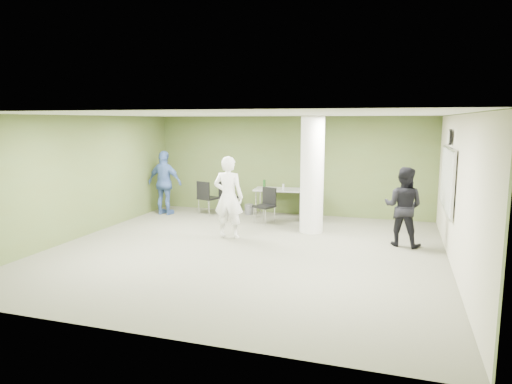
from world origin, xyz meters
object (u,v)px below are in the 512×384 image
(chair_back_left, at_px, (206,195))
(man_blue, at_px, (165,183))
(folding_table, at_px, (283,191))
(woman_white, at_px, (228,197))
(man_black, at_px, (403,207))

(chair_back_left, height_order, man_blue, man_blue)
(folding_table, distance_m, woman_white, 2.74)
(man_black, relative_size, man_blue, 0.93)
(folding_table, bearing_deg, man_black, -39.17)
(folding_table, xyz_separation_m, man_blue, (-3.31, -0.75, 0.18))
(chair_back_left, bearing_deg, woman_white, 143.69)
(man_blue, bearing_deg, man_black, 172.54)
(chair_back_left, relative_size, man_blue, 0.53)
(man_blue, bearing_deg, woman_white, 149.45)
(folding_table, height_order, man_black, man_black)
(woman_white, xyz_separation_m, man_blue, (-2.68, 1.91, -0.03))
(folding_table, relative_size, man_blue, 0.93)
(folding_table, xyz_separation_m, woman_white, (-0.63, -2.66, 0.21))
(chair_back_left, height_order, woman_white, woman_white)
(folding_table, relative_size, man_black, 1.00)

